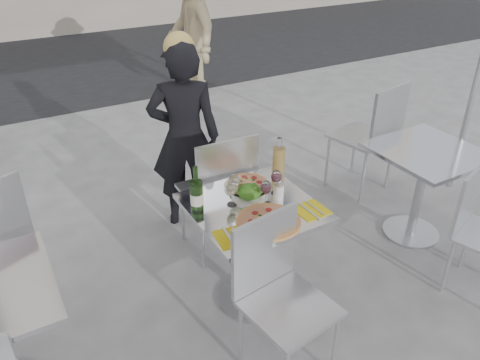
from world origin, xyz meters
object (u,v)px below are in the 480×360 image
chair_far (221,187)px  napkin_left (233,237)px  salad_plate (249,193)px  chair_near (278,285)px  wineglass_white_a (232,189)px  pizza_far (248,185)px  wineglass_red_a (266,188)px  woman_diner (185,138)px  wineglass_white_b (235,182)px  wine_bottle (197,195)px  side_chair_rnear (480,223)px  carafe (279,163)px  pizza_near (269,221)px  pedestrian_b (189,27)px  side_chair_rfar (374,130)px  side_table_right (423,175)px  sugar_shaker (278,190)px  main_table (252,234)px  wineglass_red_b (276,178)px  napkin_right (311,210)px

chair_far → napkin_left: bearing=68.9°
salad_plate → chair_near: bearing=-105.3°
salad_plate → wineglass_white_a: wineglass_white_a is taller
pizza_far → wineglass_red_a: 0.24m
woman_diner → wineglass_white_b: bearing=109.3°
wine_bottle → wineglass_white_a: size_ratio=1.87×
chair_near → side_chair_rnear: chair_near is taller
pizza_far → wineglass_white_a: wineglass_white_a is taller
carafe → pizza_near: bearing=-129.6°
chair_far → wine_bottle: bearing=50.5°
pedestrian_b → wine_bottle: size_ratio=6.22×
chair_near → wineglass_red_a: (0.20, 0.44, 0.31)m
pedestrian_b → pizza_near: (-1.38, -4.12, -0.16)m
side_chair_rfar → wine_bottle: bearing=5.3°
side_table_right → wine_bottle: wine_bottle is taller
wineglass_white_b → wineglass_red_a: 0.20m
side_chair_rnear → sugar_shaker: side_chair_rnear is taller
wineglass_white_b → main_table: bearing=-71.3°
wineglass_white_b → sugar_shaker: bearing=-31.2°
pizza_far → wineglass_white_a: size_ratio=1.91×
chair_near → woman_diner: size_ratio=0.62×
pizza_near → wine_bottle: size_ratio=1.23×
woman_diner → salad_plate: size_ratio=6.83×
pizza_near → wineglass_red_b: size_ratio=2.30×
salad_plate → napkin_right: (0.24, -0.30, -0.03)m
main_table → wine_bottle: bearing=161.4°
chair_far → napkin_left: (-0.31, -0.74, 0.17)m
pedestrian_b → salad_plate: bearing=-19.6°
pedestrian_b → woman_diner: bearing=-25.3°
chair_far → woman_diner: bearing=-85.4°
sugar_shaker → wineglass_red_b: bearing=70.9°
carafe → sugar_shaker: bearing=-123.3°
wine_bottle → carafe: wine_bottle is taller
chair_far → wine_bottle: size_ratio=3.36×
pedestrian_b → sugar_shaker: 4.10m
pizza_near → main_table: bearing=86.0°
woman_diner → salad_plate: bearing=113.8°
chair_far → wineglass_white_b: chair_far is taller
pedestrian_b → wineglass_white_b: 4.04m
side_chair_rnear → woman_diner: bearing=110.2°
main_table → chair_near: chair_near is taller
side_table_right → wineglass_red_b: size_ratio=4.76×
side_chair_rfar → carafe: 1.44m
chair_near → wine_bottle: (-0.19, 0.57, 0.31)m
carafe → wineglass_red_a: carafe is taller
side_chair_rnear → pizza_far: size_ratio=2.90×
wineglass_white_b → wineglass_white_a: bearing=-131.0°
side_table_right → wineglass_white_a: bearing=177.4°
woman_diner → sugar_shaker: 1.08m
carafe → pedestrian_b: bearing=74.2°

